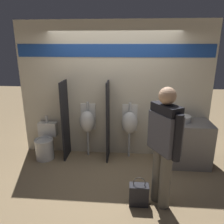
% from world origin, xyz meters
% --- Properties ---
extents(ground_plane, '(16.00, 16.00, 0.00)m').
position_xyz_m(ground_plane, '(0.00, 0.00, 0.00)').
color(ground_plane, '#997F5B').
extents(display_wall, '(3.83, 0.07, 2.70)m').
position_xyz_m(display_wall, '(0.00, 0.60, 1.36)').
color(display_wall, beige).
rests_on(display_wall, ground_plane).
extents(sink_counter, '(1.00, 0.62, 0.86)m').
position_xyz_m(sink_counter, '(1.36, 0.26, 0.43)').
color(sink_counter, gray).
rests_on(sink_counter, ground_plane).
extents(sink_basin, '(0.35, 0.35, 0.25)m').
position_xyz_m(sink_basin, '(1.31, 0.32, 0.91)').
color(sink_basin, white).
rests_on(sink_basin, sink_counter).
extents(cell_phone, '(0.07, 0.14, 0.01)m').
position_xyz_m(cell_phone, '(1.06, 0.14, 0.86)').
color(cell_phone, black).
rests_on(cell_phone, sink_counter).
extents(divider_near_counter, '(0.03, 0.45, 1.59)m').
position_xyz_m(divider_near_counter, '(-0.96, 0.34, 0.79)').
color(divider_near_counter, black).
rests_on(divider_near_counter, ground_plane).
extents(divider_mid, '(0.03, 0.45, 1.59)m').
position_xyz_m(divider_mid, '(-0.10, 0.34, 0.79)').
color(divider_mid, black).
rests_on(divider_mid, ground_plane).
extents(urinal_near_counter, '(0.32, 0.25, 1.14)m').
position_xyz_m(urinal_near_counter, '(-0.53, 0.45, 0.75)').
color(urinal_near_counter, silver).
rests_on(urinal_near_counter, ground_plane).
extents(urinal_far, '(0.32, 0.25, 1.14)m').
position_xyz_m(urinal_far, '(0.33, 0.45, 0.75)').
color(urinal_far, silver).
rests_on(urinal_far, ground_plane).
extents(toilet, '(0.38, 0.54, 0.84)m').
position_xyz_m(toilet, '(-1.38, 0.27, 0.30)').
color(toilet, white).
rests_on(toilet, ground_plane).
extents(person_in_vest, '(0.42, 0.54, 1.74)m').
position_xyz_m(person_in_vest, '(0.80, -0.94, 1.01)').
color(person_in_vest, '#666056').
rests_on(person_in_vest, ground_plane).
extents(shopping_bag, '(0.28, 0.15, 0.45)m').
position_xyz_m(shopping_bag, '(0.49, -1.00, 0.17)').
color(shopping_bag, '#232328').
rests_on(shopping_bag, ground_plane).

